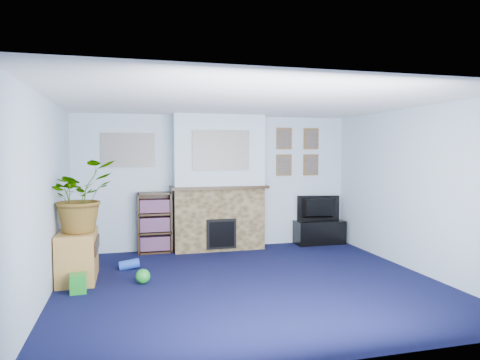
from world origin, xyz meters
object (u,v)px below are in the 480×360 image
object	(u,v)px
tv_stand	(319,232)
sideboard	(78,255)
bookshelf	(155,224)
television	(319,208)

from	to	relation	value
tv_stand	sideboard	distance (m)	4.39
bookshelf	sideboard	bearing A→B (deg)	-129.07
television	bookshelf	world-z (taller)	bookshelf
tv_stand	television	distance (m)	0.45
bookshelf	sideboard	size ratio (longest dim) A/B	1.21
tv_stand	television	xyz separation A→B (m)	(-0.00, 0.02, 0.45)
television	bookshelf	xyz separation A→B (m)	(-3.08, 0.06, -0.18)
bookshelf	television	bearing A→B (deg)	-1.05
tv_stand	bookshelf	xyz separation A→B (m)	(-3.08, 0.08, 0.28)
television	bookshelf	size ratio (longest dim) A/B	0.78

